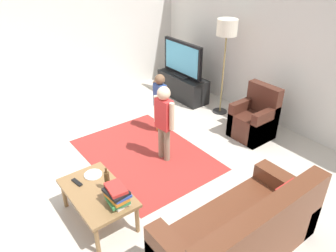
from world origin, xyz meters
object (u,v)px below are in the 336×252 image
(tv_stand, at_px, (183,87))
(plate, at_px, (93,175))
(tv, at_px, (182,59))
(floor_lamp, at_px, (227,33))
(armchair, at_px, (255,120))
(tv_remote, at_px, (77,182))
(couch, at_px, (244,236))
(child_near_tv, at_px, (160,98))
(coffee_table, at_px, (97,195))
(bottle, at_px, (107,181))
(child_center, at_px, (164,117))
(book_stack, at_px, (117,195))

(tv_stand, relative_size, plate, 5.45)
(tv, height_order, floor_lamp, floor_lamp)
(tv, distance_m, floor_lamp, 1.21)
(armchair, distance_m, tv_remote, 3.12)
(couch, relative_size, plate, 8.18)
(tv_stand, distance_m, tv, 0.60)
(tv_stand, relative_size, child_near_tv, 1.13)
(tv_stand, xyz_separation_m, couch, (3.50, -2.08, 0.05))
(couch, bearing_deg, tv_remote, -147.51)
(child_near_tv, relative_size, tv_remote, 6.25)
(tv_remote, xyz_separation_m, plate, (-0.02, 0.22, -0.00))
(couch, xyz_separation_m, coffee_table, (-1.40, -0.95, 0.08))
(bottle, height_order, tv_remote, bottle)
(tv, relative_size, child_near_tv, 1.04)
(couch, xyz_separation_m, child_near_tv, (-2.63, 0.86, 0.35))
(child_center, distance_m, coffee_table, 1.51)
(floor_lamp, bearing_deg, armchair, -10.97)
(tv, distance_m, book_stack, 3.80)
(armchair, distance_m, child_near_tv, 1.65)
(tv_stand, bearing_deg, couch, -30.77)
(coffee_table, height_order, tv_remote, tv_remote)
(plate, bearing_deg, armchair, 86.80)
(child_near_tv, relative_size, book_stack, 3.64)
(bottle, bearing_deg, tv_remote, -143.97)
(tv, relative_size, coffee_table, 1.10)
(tv_stand, bearing_deg, tv_remote, -60.00)
(tv_stand, height_order, floor_lamp, floor_lamp)
(child_near_tv, relative_size, coffee_table, 1.06)
(tv_stand, distance_m, book_stack, 3.82)
(armchair, distance_m, plate, 2.90)
(armchair, relative_size, bottle, 2.94)
(tv_stand, bearing_deg, bottle, -53.57)
(tv, distance_m, couch, 4.10)
(book_stack, bearing_deg, plate, 179.51)
(floor_lamp, height_order, child_center, floor_lamp)
(child_near_tv, distance_m, tv_remote, 2.16)
(couch, distance_m, coffee_table, 1.69)
(child_center, bearing_deg, book_stack, -56.10)
(bottle, bearing_deg, couch, 31.58)
(tv_stand, bearing_deg, tv, -90.00)
(armchair, height_order, floor_lamp, floor_lamp)
(tv, relative_size, child_center, 0.92)
(couch, distance_m, book_stack, 1.40)
(floor_lamp, height_order, book_stack, floor_lamp)
(floor_lamp, distance_m, coffee_table, 3.58)
(tv, bearing_deg, book_stack, -50.30)
(tv, xyz_separation_m, armchair, (1.96, -0.02, -0.55))
(couch, relative_size, bottle, 5.89)
(bottle, distance_m, tv_remote, 0.42)
(couch, height_order, floor_lamp, floor_lamp)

